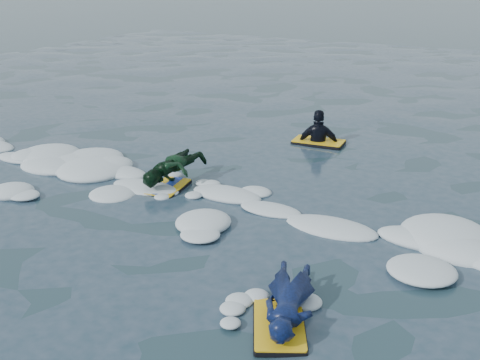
% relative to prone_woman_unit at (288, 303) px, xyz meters
% --- Properties ---
extents(ground, '(120.00, 120.00, 0.00)m').
position_rel_prone_woman_unit_xyz_m(ground, '(-3.00, 1.03, -0.19)').
color(ground, '#162B35').
rests_on(ground, ground).
extents(foam_band, '(12.00, 3.10, 0.30)m').
position_rel_prone_woman_unit_xyz_m(foam_band, '(-3.00, 2.06, -0.19)').
color(foam_band, white).
rests_on(foam_band, ground).
extents(prone_woman_unit, '(0.95, 1.59, 0.38)m').
position_rel_prone_woman_unit_xyz_m(prone_woman_unit, '(0.00, 0.00, 0.00)').
color(prone_woman_unit, black).
rests_on(prone_woman_unit, ground).
extents(prone_child_unit, '(0.76, 1.40, 0.53)m').
position_rel_prone_woman_unit_xyz_m(prone_child_unit, '(-3.33, 2.72, 0.08)').
color(prone_child_unit, black).
rests_on(prone_child_unit, ground).
extents(waiting_rider_unit, '(1.10, 0.68, 1.57)m').
position_rel_prone_woman_unit_xyz_m(waiting_rider_unit, '(-2.12, 6.21, -0.25)').
color(waiting_rider_unit, black).
rests_on(waiting_rider_unit, ground).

